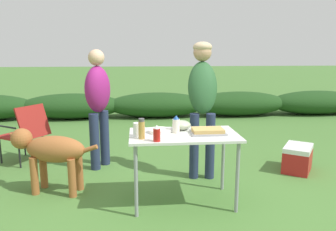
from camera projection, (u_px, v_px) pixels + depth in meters
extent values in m
plane|color=#477533|center=(183.00, 201.00, 3.46)|extent=(60.00, 60.00, 0.00)
ellipsoid|color=#1E4219|center=(72.00, 106.00, 7.64)|extent=(2.40, 0.90, 0.59)
ellipsoid|color=#1E4219|center=(157.00, 105.00, 7.83)|extent=(2.40, 0.90, 0.59)
ellipsoid|color=#1E4219|center=(239.00, 104.00, 8.01)|extent=(2.40, 0.90, 0.59)
ellipsoid|color=#1E4219|center=(316.00, 102.00, 8.19)|extent=(2.40, 0.90, 0.59)
cube|color=silver|center=(184.00, 135.00, 3.32)|extent=(1.10, 0.64, 0.02)
cylinder|color=gray|center=(136.00, 181.00, 3.08)|extent=(0.04, 0.04, 0.71)
cylinder|color=gray|center=(237.00, 178.00, 3.17)|extent=(0.04, 0.04, 0.71)
cylinder|color=gray|center=(136.00, 162.00, 3.61)|extent=(0.04, 0.04, 0.71)
cylinder|color=gray|center=(223.00, 160.00, 3.70)|extent=(0.04, 0.04, 0.71)
cube|color=#9E9EA3|center=(208.00, 133.00, 3.32)|extent=(0.35, 0.23, 0.02)
cube|color=tan|center=(208.00, 130.00, 3.31)|extent=(0.31, 0.20, 0.04)
cylinder|color=white|center=(160.00, 131.00, 3.37)|extent=(0.24, 0.24, 0.04)
ellipsoid|color=#ADBC99|center=(181.00, 125.00, 3.49)|extent=(0.20, 0.20, 0.10)
cylinder|color=white|center=(137.00, 129.00, 3.22)|extent=(0.08, 0.08, 0.13)
cylinder|color=#B2893D|center=(142.00, 130.00, 3.12)|extent=(0.06, 0.06, 0.17)
cylinder|color=#4C4C4C|center=(141.00, 120.00, 3.10)|extent=(0.06, 0.06, 0.03)
cylinder|color=red|center=(157.00, 135.00, 3.03)|extent=(0.07, 0.07, 0.12)
cone|color=white|center=(157.00, 127.00, 3.02)|extent=(0.06, 0.06, 0.03)
cylinder|color=silver|center=(176.00, 126.00, 3.34)|extent=(0.07, 0.07, 0.14)
cone|color=#194793|center=(176.00, 117.00, 3.32)|extent=(0.06, 0.06, 0.04)
cylinder|color=#232D4C|center=(194.00, 146.00, 4.04)|extent=(0.11, 0.11, 0.82)
cylinder|color=#232D4C|center=(210.00, 146.00, 4.03)|extent=(0.11, 0.11, 0.82)
ellipsoid|color=#28562D|center=(203.00, 87.00, 4.02)|extent=(0.41, 0.53, 0.71)
sphere|color=tan|center=(202.00, 52.00, 4.06)|extent=(0.23, 0.23, 0.23)
ellipsoid|color=tan|center=(203.00, 47.00, 4.04)|extent=(0.24, 0.24, 0.14)
cylinder|color=#232D4C|center=(95.00, 142.00, 4.34)|extent=(0.13, 0.13, 0.76)
cylinder|color=#232D4C|center=(105.00, 138.00, 4.54)|extent=(0.13, 0.13, 0.76)
ellipsoid|color=#931E70|center=(98.00, 89.00, 4.30)|extent=(0.45, 0.49, 0.61)
sphere|color=#DBAD89|center=(96.00, 57.00, 4.22)|extent=(0.21, 0.21, 0.21)
cylinder|color=#9E5B2D|center=(72.00, 178.00, 3.54)|extent=(0.08, 0.08, 0.43)
cylinder|color=#9E5B2D|center=(79.00, 172.00, 3.72)|extent=(0.08, 0.08, 0.43)
cylinder|color=#9E5B2D|center=(34.00, 176.00, 3.60)|extent=(0.08, 0.08, 0.43)
cylinder|color=#9E5B2D|center=(43.00, 170.00, 3.79)|extent=(0.08, 0.08, 0.43)
ellipsoid|color=#9E5B2D|center=(56.00, 149.00, 3.61)|extent=(0.73, 0.45, 0.30)
sphere|color=#9E5B2D|center=(22.00, 139.00, 3.64)|extent=(0.23, 0.23, 0.23)
cone|color=#9E5B2D|center=(14.00, 136.00, 3.65)|extent=(0.20, 0.15, 0.16)
cylinder|color=#9E5B2D|center=(88.00, 149.00, 3.55)|extent=(0.22, 0.10, 0.12)
cube|color=maroon|center=(21.00, 135.00, 4.64)|extent=(0.64, 0.64, 0.03)
cube|color=maroon|center=(33.00, 122.00, 4.47)|extent=(0.39, 0.47, 0.44)
cylinder|color=black|center=(20.00, 154.00, 4.42)|extent=(0.02, 0.02, 0.38)
cylinder|color=black|center=(43.00, 147.00, 4.76)|extent=(0.02, 0.02, 0.38)
cylinder|color=black|center=(0.00, 150.00, 4.60)|extent=(0.02, 0.02, 0.38)
cylinder|color=black|center=(25.00, 143.00, 4.95)|extent=(0.02, 0.02, 0.38)
cylinder|color=black|center=(5.00, 127.00, 4.41)|extent=(0.36, 0.25, 0.02)
cylinder|color=black|center=(33.00, 120.00, 4.81)|extent=(0.36, 0.25, 0.02)
cube|color=#B21E1E|center=(297.00, 160.00, 4.33)|extent=(0.54, 0.58, 0.28)
cube|color=silver|center=(298.00, 148.00, 4.30)|extent=(0.54, 0.58, 0.06)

